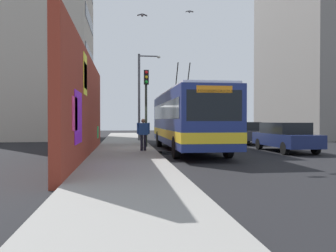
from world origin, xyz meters
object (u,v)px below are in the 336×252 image
at_px(parked_car_dark_gray, 244,132).
at_px(street_lamp, 142,91).
at_px(city_bus, 187,118).
at_px(traffic_light, 146,95).
at_px(pedestrian_at_curb, 143,132).
at_px(parked_car_navy, 285,136).

bearing_deg(parked_car_dark_gray, street_lamp, 69.04).
height_order(city_bus, street_lamp, street_lamp).
xyz_separation_m(parked_car_dark_gray, street_lamp, (2.78, 7.26, 3.16)).
distance_m(city_bus, traffic_light, 3.01).
bearing_deg(street_lamp, pedestrian_at_curb, 177.43).
distance_m(parked_car_dark_gray, pedestrian_at_curb, 10.07).
bearing_deg(city_bus, parked_car_dark_gray, -43.30).
bearing_deg(parked_car_navy, city_bus, 79.72).
bearing_deg(parked_car_navy, pedestrian_at_curb, 90.39).
bearing_deg(traffic_light, parked_car_dark_gray, -62.06).
bearing_deg(parked_car_navy, traffic_light, 70.77).
xyz_separation_m(traffic_light, street_lamp, (6.68, -0.09, 0.83)).
xyz_separation_m(parked_car_navy, pedestrian_at_curb, (-0.05, 7.67, 0.27)).
relative_size(pedestrian_at_curb, street_lamp, 0.24).
xyz_separation_m(parked_car_navy, traffic_light, (2.56, 7.35, 2.33)).
relative_size(city_bus, street_lamp, 1.70).
relative_size(parked_car_dark_gray, pedestrian_at_curb, 2.69).
xyz_separation_m(parked_car_navy, parked_car_dark_gray, (6.46, 0.00, -0.00)).
relative_size(parked_car_navy, parked_car_dark_gray, 1.12).
height_order(parked_car_dark_gray, street_lamp, street_lamp).
bearing_deg(traffic_light, street_lamp, -0.80).
height_order(parked_car_navy, parked_car_dark_gray, same).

